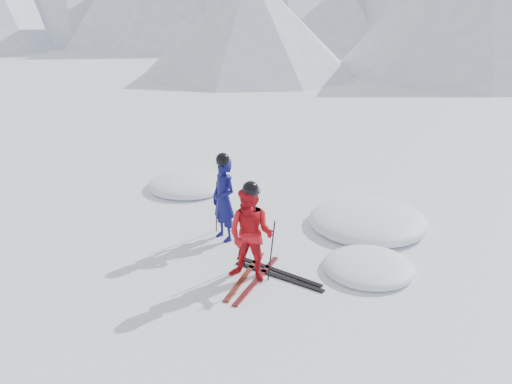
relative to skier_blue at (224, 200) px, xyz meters
The scene contains 12 objects.
ground 2.30m from the skier_blue, 12.57° to the right, with size 160.00×160.00×0.00m, color white.
skier_blue is the anchor object (origin of this frame).
skier_red 1.61m from the skier_blue, 36.29° to the right, with size 0.78×0.60×1.60m, color red.
pole_blue_left 0.43m from the skier_blue, 153.43° to the left, with size 0.02×0.02×1.07m, color black.
pole_blue_right 0.44m from the skier_blue, 45.00° to the left, with size 0.02×0.02×1.07m, color black.
pole_red_left 1.25m from the skier_blue, 35.17° to the right, with size 0.02×0.02×1.06m, color black.
pole_red_right 1.81m from the skier_blue, 26.68° to the right, with size 0.02×0.02×1.06m, color black.
ski_worn_left 1.71m from the skier_blue, 38.98° to the right, with size 0.09×1.70×0.03m, color black.
ski_worn_right 1.88m from the skier_blue, 33.91° to the right, with size 0.09×1.70×0.03m, color black.
ski_loose_a 1.80m from the skier_blue, 18.11° to the right, with size 0.09×1.70×0.03m, color black.
ski_loose_b 1.94m from the skier_blue, 21.73° to the right, with size 0.09×1.70×0.03m, color black.
snow_lumps 2.04m from the skier_blue, 57.18° to the left, with size 9.86×5.97×0.52m.
Camera 1 is at (3.76, -6.88, 4.49)m, focal length 38.00 mm.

